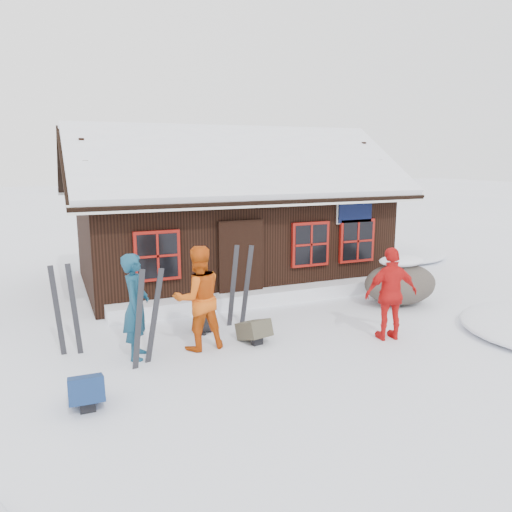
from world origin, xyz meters
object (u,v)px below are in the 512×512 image
(skier_teal, at_px, (136,306))
(backpack_blue, at_px, (86,395))
(skier_orange_right, at_px, (391,294))
(skier_crouched, at_px, (202,307))
(boulder, at_px, (400,282))
(ski_pair_left, at_px, (147,318))
(skier_orange_left, at_px, (198,298))
(ski_poles, at_px, (400,280))
(backpack_olive, at_px, (254,334))

(skier_teal, relative_size, backpack_blue, 2.93)
(skier_orange_right, xyz_separation_m, backpack_blue, (-5.72, -0.56, -0.74))
(skier_orange_right, bearing_deg, backpack_blue, 15.37)
(skier_orange_right, bearing_deg, skier_teal, -2.10)
(skier_crouched, relative_size, boulder, 0.60)
(ski_pair_left, relative_size, backpack_blue, 2.68)
(skier_orange_left, height_order, skier_crouched, skier_orange_left)
(ski_poles, bearing_deg, backpack_blue, -161.70)
(skier_teal, bearing_deg, ski_pair_left, -144.74)
(ski_poles, relative_size, backpack_olive, 2.00)
(skier_orange_left, relative_size, ski_pair_left, 1.13)
(skier_orange_right, height_order, boulder, skier_orange_right)
(skier_teal, bearing_deg, skier_orange_left, -72.98)
(skier_crouched, bearing_deg, skier_orange_left, -148.96)
(ski_pair_left, bearing_deg, skier_orange_right, -21.20)
(skier_orange_left, relative_size, ski_poles, 1.59)
(skier_orange_left, relative_size, backpack_blue, 3.03)
(skier_orange_left, height_order, backpack_olive, skier_orange_left)
(skier_orange_right, relative_size, ski_poles, 1.49)
(backpack_olive, bearing_deg, skier_orange_left, 162.40)
(boulder, bearing_deg, skier_orange_right, -132.88)
(ski_pair_left, distance_m, backpack_blue, 1.74)
(skier_orange_left, xyz_separation_m, skier_orange_right, (3.59, -0.98, -0.06))
(backpack_blue, bearing_deg, skier_teal, 58.74)
(ski_poles, bearing_deg, skier_teal, -171.91)
(skier_orange_right, height_order, backpack_olive, skier_orange_right)
(skier_teal, bearing_deg, boulder, -64.26)
(boulder, relative_size, backpack_blue, 2.84)
(skier_orange_right, xyz_separation_m, backpack_olive, (-2.52, 0.87, -0.75))
(skier_orange_left, bearing_deg, ski_pair_left, 14.58)
(skier_crouched, distance_m, boulder, 5.02)
(skier_orange_right, height_order, ski_pair_left, skier_orange_right)
(skier_orange_right, distance_m, ski_poles, 2.63)
(skier_orange_right, relative_size, ski_pair_left, 1.06)
(skier_teal, bearing_deg, skier_orange_right, -83.82)
(boulder, xyz_separation_m, backpack_olive, (-4.25, -0.99, -0.38))
(boulder, height_order, backpack_olive, boulder)
(skier_teal, relative_size, skier_orange_right, 1.03)
(backpack_blue, bearing_deg, ski_pair_left, 48.26)
(skier_orange_right, relative_size, skier_crouched, 1.67)
(ski_pair_left, height_order, backpack_blue, ski_pair_left)
(backpack_olive, bearing_deg, boulder, 1.07)
(backpack_blue, bearing_deg, boulder, 19.36)
(backpack_blue, height_order, backpack_olive, backpack_blue)
(skier_orange_right, xyz_separation_m, boulder, (1.73, 1.86, -0.37))
(backpack_blue, relative_size, backpack_olive, 1.05)
(skier_teal, xyz_separation_m, backpack_blue, (-0.99, -1.55, -0.77))
(skier_crouched, height_order, backpack_blue, skier_crouched)
(ski_pair_left, xyz_separation_m, ski_poles, (6.38, 1.29, -0.24))
(skier_teal, relative_size, skier_orange_left, 0.97)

